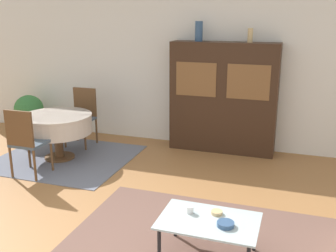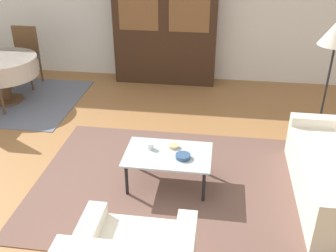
% 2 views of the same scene
% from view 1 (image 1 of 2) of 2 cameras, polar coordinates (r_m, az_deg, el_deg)
% --- Properties ---
extents(wall_back, '(10.00, 0.06, 2.70)m').
position_cam_1_polar(wall_back, '(6.93, 4.37, 8.21)').
color(wall_back, white).
rests_on(wall_back, ground_plane).
extents(dining_rug, '(2.12, 1.92, 0.01)m').
position_cam_1_polar(dining_rug, '(6.69, -14.66, -4.48)').
color(dining_rug, slate).
rests_on(dining_rug, ground_plane).
extents(coffee_table, '(0.95, 0.62, 0.40)m').
position_cam_1_polar(coffee_table, '(3.87, 5.93, -13.91)').
color(coffee_table, black).
rests_on(coffee_table, area_rug).
extents(display_cabinet, '(1.77, 0.39, 1.85)m').
position_cam_1_polar(display_cabinet, '(6.67, 8.00, 4.06)').
color(display_cabinet, '#382316').
rests_on(display_cabinet, ground_plane).
extents(dining_table, '(1.11, 1.11, 0.73)m').
position_cam_1_polar(dining_table, '(6.53, -15.79, 0.26)').
color(dining_table, brown).
rests_on(dining_table, dining_rug).
extents(dining_chair_near, '(0.44, 0.44, 1.00)m').
position_cam_1_polar(dining_chair_near, '(5.93, -19.96, -1.78)').
color(dining_chair_near, brown).
rests_on(dining_chair_near, dining_rug).
extents(dining_chair_far, '(0.44, 0.44, 1.00)m').
position_cam_1_polar(dining_chair_far, '(7.16, -12.33, 1.81)').
color(dining_chair_far, brown).
rests_on(dining_chair_far, dining_rug).
extents(cup, '(0.07, 0.07, 0.07)m').
position_cam_1_polar(cup, '(3.94, 3.20, -12.02)').
color(cup, white).
rests_on(cup, coffee_table).
extents(bowl, '(0.16, 0.16, 0.04)m').
position_cam_1_polar(bowl, '(3.76, 8.35, -13.91)').
color(bowl, '#33517A').
rests_on(bowl, coffee_table).
extents(bowl_small, '(0.11, 0.11, 0.03)m').
position_cam_1_polar(bowl_small, '(3.96, 7.10, -12.35)').
color(bowl_small, tan).
rests_on(bowl_small, coffee_table).
extents(vase_tall, '(0.13, 0.13, 0.32)m').
position_cam_1_polar(vase_tall, '(6.62, 4.50, 13.55)').
color(vase_tall, '#33517A').
rests_on(vase_tall, display_cabinet).
extents(vase_short, '(0.08, 0.08, 0.22)m').
position_cam_1_polar(vase_short, '(6.47, 11.84, 12.75)').
color(vase_short, tan).
rests_on(vase_short, display_cabinet).
extents(potted_plant, '(0.56, 0.56, 0.77)m').
position_cam_1_polar(potted_plant, '(8.09, -19.49, 1.90)').
color(potted_plant, beige).
rests_on(potted_plant, ground_plane).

